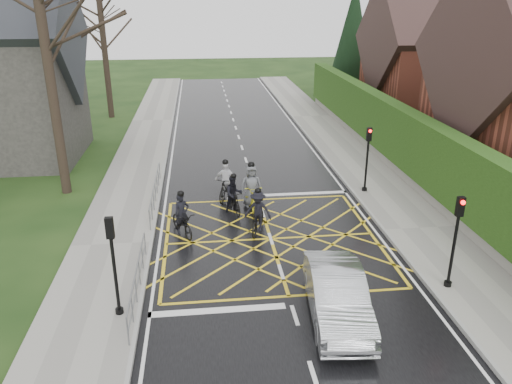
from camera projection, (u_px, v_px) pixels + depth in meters
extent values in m
plane|color=black|center=(271.00, 239.00, 19.31)|extent=(120.00, 120.00, 0.00)
cube|color=black|center=(271.00, 239.00, 19.31)|extent=(9.00, 80.00, 0.01)
cube|color=gray|center=(419.00, 229.00, 19.92)|extent=(3.00, 80.00, 0.15)
cube|color=gray|center=(112.00, 245.00, 18.64)|extent=(3.00, 80.00, 0.15)
cube|color=slate|center=(404.00, 172.00, 25.55)|extent=(0.50, 38.00, 0.70)
cube|color=#19360E|center=(407.00, 139.00, 24.91)|extent=(0.90, 38.00, 2.80)
cube|color=brown|center=(436.00, 80.00, 36.41)|extent=(9.00, 8.00, 6.00)
cube|color=#34221F|center=(441.00, 39.00, 35.35)|extent=(9.80, 8.80, 8.80)
cube|color=brown|center=(483.00, 0.00, 34.68)|extent=(0.70, 0.70, 1.60)
cylinder|color=black|center=(349.00, 94.00, 44.26)|extent=(0.50, 0.50, 1.20)
cone|color=black|center=(352.00, 43.00, 42.64)|extent=(4.60, 4.60, 10.00)
cube|color=#2D2B28|center=(0.00, 98.00, 27.67)|extent=(8.00, 7.00, 7.00)
cylinder|color=black|center=(50.00, 76.00, 21.87)|extent=(0.44, 0.44, 11.00)
cylinder|color=black|center=(67.00, 47.00, 28.97)|extent=(0.44, 0.44, 12.00)
cylinder|color=black|center=(105.00, 50.00, 36.81)|extent=(0.44, 0.44, 10.00)
cylinder|color=slate|center=(137.00, 269.00, 15.21)|extent=(0.05, 5.00, 0.05)
cylinder|color=slate|center=(138.00, 282.00, 15.37)|extent=(0.04, 5.00, 0.04)
cylinder|color=slate|center=(128.00, 334.00, 13.08)|extent=(0.04, 0.04, 1.00)
cylinder|color=slate|center=(145.00, 246.00, 17.70)|extent=(0.04, 0.04, 1.00)
cylinder|color=slate|center=(155.00, 184.00, 22.14)|extent=(0.05, 6.00, 0.05)
cylinder|color=slate|center=(155.00, 193.00, 22.30)|extent=(0.04, 6.00, 0.04)
cylinder|color=slate|center=(150.00, 222.00, 19.55)|extent=(0.04, 0.04, 1.00)
cylinder|color=slate|center=(160.00, 172.00, 25.10)|extent=(0.04, 0.04, 1.00)
cylinder|color=black|center=(367.00, 164.00, 23.18)|extent=(0.10, 0.10, 3.00)
cylinder|color=black|center=(364.00, 191.00, 23.68)|extent=(0.24, 0.24, 0.30)
cube|color=black|center=(369.00, 134.00, 22.67)|extent=(0.22, 0.16, 0.62)
sphere|color=#FF0C0C|center=(370.00, 131.00, 22.49)|extent=(0.14, 0.14, 0.14)
cylinder|color=black|center=(453.00, 248.00, 15.42)|extent=(0.10, 0.10, 3.00)
cylinder|color=black|center=(447.00, 286.00, 15.92)|extent=(0.24, 0.24, 0.30)
cube|color=black|center=(460.00, 207.00, 14.91)|extent=(0.22, 0.16, 0.62)
sphere|color=#FF0C0C|center=(463.00, 203.00, 14.73)|extent=(0.14, 0.14, 0.14)
cylinder|color=black|center=(115.00, 273.00, 14.05)|extent=(0.10, 0.10, 3.00)
cylinder|color=black|center=(120.00, 313.00, 14.55)|extent=(0.24, 0.24, 0.30)
cube|color=black|center=(110.00, 228.00, 13.54)|extent=(0.22, 0.16, 0.62)
sphere|color=#FF0C0C|center=(110.00, 220.00, 13.58)|extent=(0.14, 0.14, 0.14)
imported|color=black|center=(182.00, 223.00, 19.52)|extent=(1.35, 1.97, 0.98)
imported|color=black|center=(182.00, 214.00, 19.48)|extent=(0.72, 0.61, 1.66)
sphere|color=black|center=(181.00, 194.00, 19.17)|extent=(0.26, 0.26, 0.26)
imported|color=black|center=(234.00, 201.00, 21.50)|extent=(0.86, 1.82, 1.05)
imported|color=black|center=(234.00, 194.00, 21.49)|extent=(0.90, 0.76, 1.61)
sphere|color=black|center=(233.00, 176.00, 21.19)|extent=(0.25, 0.25, 0.25)
imported|color=black|center=(258.00, 220.00, 19.75)|extent=(1.24, 2.00, 0.99)
imported|color=black|center=(258.00, 211.00, 19.71)|extent=(1.23, 0.95, 1.68)
sphere|color=black|center=(258.00, 191.00, 19.40)|extent=(0.26, 0.26, 0.26)
imported|color=black|center=(226.00, 188.00, 22.86)|extent=(1.20, 1.97, 1.14)
imported|color=silver|center=(226.00, 181.00, 22.84)|extent=(1.11, 0.78, 1.75)
sphere|color=black|center=(225.00, 162.00, 22.51)|extent=(0.27, 0.27, 0.27)
imported|color=gold|center=(252.00, 195.00, 22.03)|extent=(0.82, 2.17, 1.13)
imported|color=#55585D|center=(251.00, 186.00, 21.98)|extent=(0.96, 0.64, 1.92)
sphere|color=black|center=(251.00, 165.00, 21.62)|extent=(0.30, 0.30, 0.30)
imported|color=#A9ADB1|center=(337.00, 295.00, 14.38)|extent=(1.94, 4.52, 1.45)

